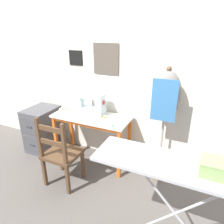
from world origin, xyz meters
TOP-DOWN VIEW (x-y plane):
  - ground_plane at (0.00, 0.00)m, footprint 14.00×14.00m
  - wall_back at (0.00, 0.52)m, footprint 10.00×0.07m
  - sewing_table at (0.00, 0.21)m, footprint 1.06×0.45m
  - sewing_machine at (-0.01, 0.31)m, footprint 0.37×0.18m
  - fabric_bowl at (-0.41, 0.19)m, footprint 0.15×0.15m
  - scissors at (0.41, 0.09)m, footprint 0.10×0.13m
  - thread_spool_near_machine at (0.19, 0.24)m, footprint 0.04×0.04m
  - wooden_chair at (-0.10, -0.33)m, footprint 0.40×0.38m
  - filing_cabinet at (-0.87, 0.19)m, footprint 0.40×0.52m
  - dress_form at (0.94, 0.33)m, footprint 0.33×0.32m
  - ironing_board at (1.25, -0.65)m, footprint 1.29×0.37m
  - storage_box at (1.46, -0.66)m, footprint 0.21×0.16m

SIDE VIEW (x-z plane):
  - ground_plane at x=0.00m, z-range 0.00..0.00m
  - filing_cabinet at x=-0.87m, z-range 0.00..0.68m
  - wooden_chair at x=-0.10m, z-range -0.03..0.87m
  - sewing_table at x=0.00m, z-range 0.25..0.95m
  - scissors at x=0.41m, z-range 0.70..0.71m
  - thread_spool_near_machine at x=0.19m, z-range 0.70..0.74m
  - fabric_bowl at x=-0.41m, z-range 0.71..0.76m
  - ironing_board at x=1.25m, z-range 0.39..1.29m
  - sewing_machine at x=-0.01m, z-range 0.68..1.00m
  - storage_box at x=1.46m, z-range 0.89..1.00m
  - dress_form at x=0.94m, z-range 0.30..1.72m
  - wall_back at x=0.00m, z-range 0.00..2.55m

